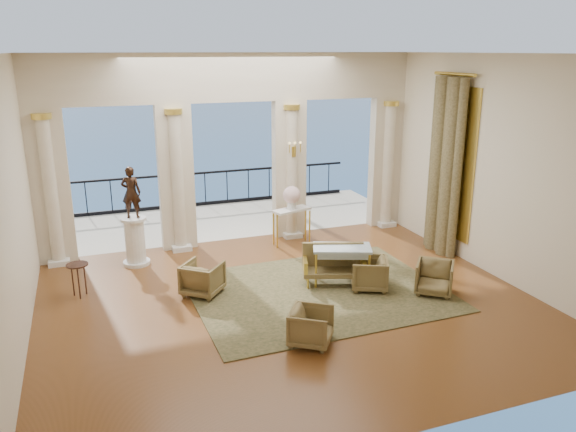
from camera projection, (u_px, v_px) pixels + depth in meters
name	position (u px, v px, depth m)	size (l,w,h in m)	color
floor	(290.00, 303.00, 10.49)	(9.00, 9.00, 0.00)	#482C0C
room_walls	(316.00, 163.00, 8.67)	(9.00, 9.00, 9.00)	#F6EACE
arcade	(234.00, 137.00, 13.19)	(9.00, 0.56, 4.50)	beige
terrace	(218.00, 221.00, 15.72)	(10.00, 3.60, 0.10)	beige
balustrade	(205.00, 192.00, 17.03)	(9.00, 0.06, 1.03)	black
palm_tree	(275.00, 67.00, 15.92)	(2.00, 2.00, 4.50)	#4C3823
sea	(113.00, 143.00, 66.16)	(160.00, 160.00, 0.00)	navy
curtain	(445.00, 167.00, 12.69)	(0.33, 1.40, 4.09)	#4A4226
window_frame	(452.00, 162.00, 12.72)	(0.04, 1.60, 3.40)	gold
wall_sconce	(294.00, 151.00, 13.48)	(0.30, 0.11, 0.33)	gold
rug	(318.00, 292.00, 10.98)	(4.78, 3.72, 0.02)	#2C3319
armchair_a	(311.00, 325.00, 8.97)	(0.64, 0.60, 0.66)	#45381B
armchair_b	(434.00, 276.00, 10.84)	(0.69, 0.64, 0.71)	#45381B
armchair_c	(369.00, 272.00, 11.05)	(0.69, 0.64, 0.71)	#45381B
armchair_d	(203.00, 277.00, 10.81)	(0.69, 0.65, 0.71)	#45381B
settee	(333.00, 264.00, 11.30)	(1.34, 0.89, 0.82)	#45381B
game_table	(342.00, 251.00, 11.20)	(1.30, 1.00, 0.79)	#9BB4C4
pedestal	(135.00, 242.00, 12.27)	(0.59, 0.59, 1.08)	silver
statue	(131.00, 192.00, 11.95)	(0.41, 0.27, 1.13)	black
console_table	(292.00, 215.00, 13.49)	(1.01, 0.62, 0.89)	silver
urn	(292.00, 196.00, 13.36)	(0.42, 0.42, 0.56)	silver
side_table	(78.00, 269.00, 10.65)	(0.41, 0.41, 0.66)	black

